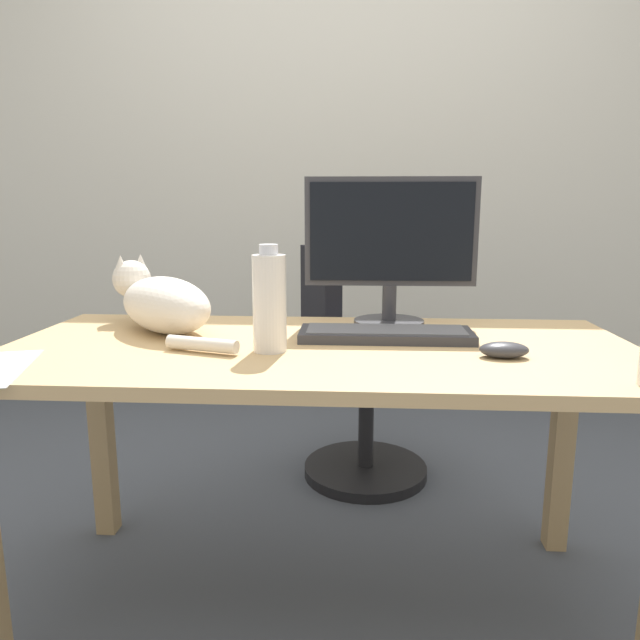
% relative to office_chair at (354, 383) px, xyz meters
% --- Properties ---
extents(ground_plane, '(8.00, 8.00, 0.00)m').
position_rel_office_chair_xyz_m(ground_plane, '(-0.08, -0.75, -0.38)').
color(ground_plane, '#474C56').
extents(back_wall, '(6.00, 0.04, 2.60)m').
position_rel_office_chair_xyz_m(back_wall, '(-0.08, 0.82, 0.92)').
color(back_wall, beige).
rests_on(back_wall, ground_plane).
extents(desk, '(1.55, 0.73, 0.71)m').
position_rel_office_chair_xyz_m(desk, '(-0.08, -0.75, 0.23)').
color(desk, tan).
rests_on(desk, ground_plane).
extents(office_chair, '(0.50, 0.48, 0.90)m').
position_rel_office_chair_xyz_m(office_chair, '(0.00, 0.00, 0.00)').
color(office_chair, black).
rests_on(office_chair, ground_plane).
extents(monitor, '(0.48, 0.20, 0.42)m').
position_rel_office_chair_xyz_m(monitor, '(0.10, -0.49, 0.55)').
color(monitor, '#333338').
rests_on(monitor, desk).
extents(keyboard, '(0.44, 0.15, 0.03)m').
position_rel_office_chair_xyz_m(keyboard, '(0.08, -0.67, 0.34)').
color(keyboard, '#333338').
rests_on(keyboard, desk).
extents(cat, '(0.45, 0.46, 0.20)m').
position_rel_office_chair_xyz_m(cat, '(-0.52, -0.61, 0.41)').
color(cat, silver).
rests_on(cat, desk).
extents(computer_mouse, '(0.11, 0.06, 0.04)m').
position_rel_office_chair_xyz_m(computer_mouse, '(0.34, -0.84, 0.35)').
color(computer_mouse, '#333338').
rests_on(computer_mouse, desk).
extents(water_bottle, '(0.08, 0.08, 0.25)m').
position_rel_office_chair_xyz_m(water_bottle, '(-0.20, -0.81, 0.44)').
color(water_bottle, silver).
rests_on(water_bottle, desk).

